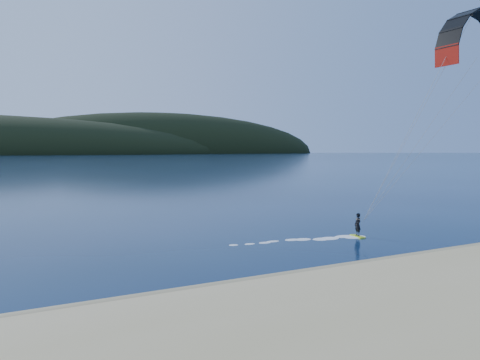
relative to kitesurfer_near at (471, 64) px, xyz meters
name	(u,v)px	position (x,y,z in m)	size (l,w,h in m)	color
ground	(293,316)	(-23.31, -8.83, -13.77)	(1800.00, 1800.00, 0.00)	#061832
wet_sand	(242,287)	(-23.31, -4.33, -13.72)	(220.00, 2.50, 0.10)	#87724E
kitesurfer_near	(471,64)	(0.00, 0.00, 0.00)	(23.82, 6.44, 16.94)	#BBDF1A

